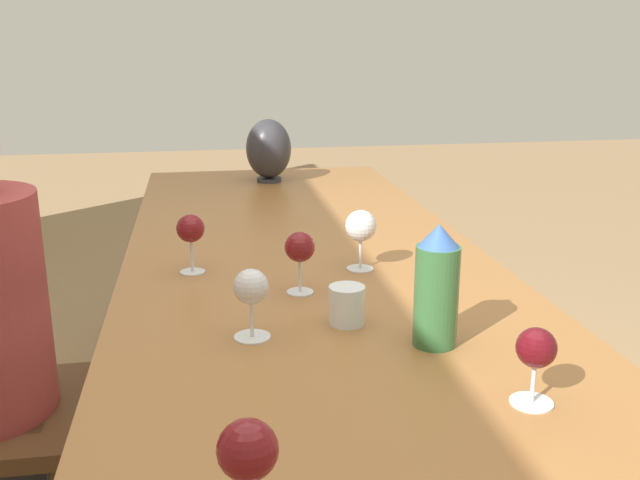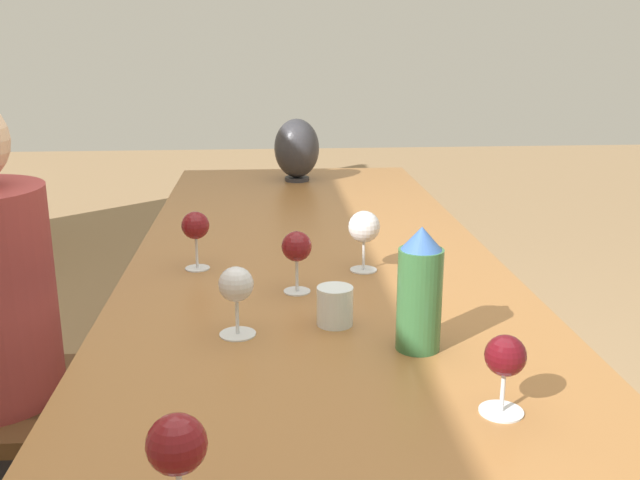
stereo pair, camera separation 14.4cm
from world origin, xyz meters
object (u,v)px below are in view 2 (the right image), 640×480
Objects in this scene: wine_glass_5 at (195,227)px; water_bottle at (420,291)px; wine_glass_0 at (297,248)px; wine_glass_1 at (364,228)px; wine_glass_3 at (236,287)px; wine_glass_2 at (505,359)px; water_tumbler at (335,306)px; vase at (297,149)px; wine_glass_4 at (177,448)px.

water_bottle is at bearing -138.26° from wine_glass_5.
wine_glass_5 is at bearing 52.37° from wine_glass_0.
wine_glass_1 reaches higher than wine_glass_3.
wine_glass_2 is (-0.24, -0.08, -0.02)m from water_bottle.
wine_glass_0 reaches higher than wine_glass_3.
water_bottle is at bearing -175.16° from wine_glass_1.
water_tumbler is 0.21m from wine_glass_0.
wine_glass_2 is at bearing -172.80° from vase.
wine_glass_1 is (-1.13, -0.11, -0.02)m from vase.
wine_glass_3 is 0.94× the size of wine_glass_5.
water_tumbler is 0.43m from wine_glass_2.
wine_glass_2 is 0.52m from wine_glass_3.
wine_glass_5 is at bearing 35.41° from wine_glass_2.
water_tumbler is 0.57× the size of wine_glass_3.
wine_glass_0 is 0.95× the size of wine_glass_4.
vase is (1.59, 0.15, 0.01)m from water_bottle.
vase is 1.94× the size of wine_glass_2.
water_tumbler is at bearing -21.58° from wine_glass_4.
water_tumbler is 0.62× the size of wine_glass_2.
wine_glass_5 is at bearing 39.07° from water_tumbler.
water_tumbler is 0.53× the size of wine_glass_4.
wine_glass_0 is at bearing -127.63° from wine_glass_5.
water_bottle is at bearing -131.37° from water_tumbler.
water_tumbler is 0.20m from wine_glass_3.
wine_glass_5 is (0.37, 0.30, 0.07)m from water_tumbler.
vase reaches higher than wine_glass_3.
wine_glass_0 is at bearing -28.50° from wine_glass_3.
water_tumbler is at bearing 31.25° from wine_glass_2.
wine_glass_0 is (0.19, 0.07, 0.06)m from water_tumbler.
wine_glass_0 is at bearing 19.19° from water_tumbler.
wine_glass_5 is (0.74, 0.52, 0.02)m from wine_glass_2.
wine_glass_1 is at bearing -50.44° from wine_glass_0.
wine_glass_5 is at bearing 15.35° from wine_glass_3.
wine_glass_5 reaches higher than wine_glass_3.
wine_glass_5 reaches higher than wine_glass_0.
vase is 2.07m from wine_glass_4.
wine_glass_4 reaches higher than water_tumbler.
vase is at bearing -15.12° from wine_glass_5.
wine_glass_3 is (0.09, 0.33, -0.01)m from water_bottle.
wine_glass_1 is at bearing -174.32° from vase.
wine_glass_5 is (0.18, 0.24, 0.00)m from wine_glass_0.
water_tumbler is 0.54× the size of wine_glass_5.
water_bottle is 1.59m from vase.
vase reaches higher than wine_glass_4.
wine_glass_0 is 0.62m from wine_glass_2.
water_bottle is 0.38m from wine_glass_0.
water_bottle reaches higher than wine_glass_0.
wine_glass_0 is (-1.27, 0.06, -0.02)m from vase.
water_bottle reaches higher than water_tumbler.
wine_glass_5 is at bearing 164.88° from vase.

